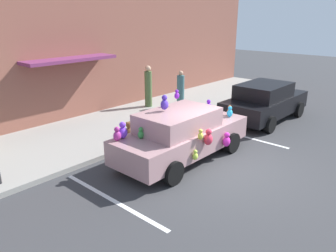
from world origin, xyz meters
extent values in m
plane|color=#38383A|center=(0.00, 0.00, 0.00)|extent=(60.00, 60.00, 0.00)
cube|color=gray|center=(0.00, 5.00, 0.07)|extent=(24.00, 4.00, 0.15)
cube|color=brown|center=(0.00, 7.15, 3.20)|extent=(24.00, 0.30, 6.40)
cube|color=#722D5B|center=(-0.61, 6.60, 2.55)|extent=(3.60, 1.10, 0.12)
cube|color=silver|center=(2.60, 1.00, 0.00)|extent=(0.12, 3.60, 0.01)
cube|color=silver|center=(-3.26, 1.00, 0.00)|extent=(0.12, 3.60, 0.01)
cube|color=#A97F82|center=(-0.31, 1.29, 0.64)|extent=(4.53, 1.68, 0.68)
cube|color=#A97F82|center=(-0.54, 1.29, 1.26)|extent=(2.35, 1.48, 0.56)
cylinder|color=black|center=(1.09, 2.13, 0.32)|extent=(0.64, 0.22, 0.64)
cylinder|color=black|center=(1.09, 0.45, 0.32)|extent=(0.64, 0.22, 0.64)
cylinder|color=black|center=(-1.72, 2.13, 0.32)|extent=(0.64, 0.22, 0.64)
cylinder|color=black|center=(-1.72, 0.45, 0.32)|extent=(0.64, 0.22, 0.64)
ellipsoid|color=#DACF44|center=(-0.69, 0.38, 1.05)|extent=(0.17, 0.14, 0.21)
sphere|color=#DACF44|center=(-0.69, 0.38, 1.19)|extent=(0.11, 0.11, 0.11)
ellipsoid|color=#C5E74B|center=(-0.90, 0.38, 0.52)|extent=(0.17, 0.14, 0.20)
sphere|color=#C5E74B|center=(-0.90, 0.38, 0.66)|extent=(0.11, 0.11, 0.11)
ellipsoid|color=#26A5DD|center=(1.52, 0.85, 1.11)|extent=(0.21, 0.17, 0.25)
sphere|color=#26A5DD|center=(1.52, 0.85, 1.28)|extent=(0.13, 0.13, 0.13)
ellipsoid|color=#AAC544|center=(-1.09, 0.68, 1.11)|extent=(0.22, 0.18, 0.26)
sphere|color=#AAC544|center=(-1.09, 0.68, 1.29)|extent=(0.14, 0.14, 0.14)
ellipsoid|color=purple|center=(-0.14, 1.69, 1.85)|extent=(0.16, 0.13, 0.19)
sphere|color=purple|center=(-0.14, 1.69, 1.99)|extent=(0.10, 0.10, 0.10)
ellipsoid|color=#2F87D4|center=(0.44, 1.49, 1.10)|extent=(0.20, 0.17, 0.24)
sphere|color=#2F87D4|center=(0.44, 1.49, 1.27)|extent=(0.13, 0.13, 0.13)
ellipsoid|color=#6A1DD0|center=(1.72, 1.83, 1.11)|extent=(0.22, 0.18, 0.26)
sphere|color=#6A1DD0|center=(1.72, 1.83, 1.29)|extent=(0.14, 0.14, 0.14)
ellipsoid|color=#462CA8|center=(-0.83, 1.56, 1.74)|extent=(0.25, 0.20, 0.29)
sphere|color=#462CA8|center=(-0.83, 1.56, 1.94)|extent=(0.16, 0.16, 0.16)
ellipsoid|color=#763AE6|center=(-2.07, 1.93, 1.14)|extent=(0.27, 0.22, 0.32)
sphere|color=#763AE6|center=(-2.07, 1.93, 1.36)|extent=(0.17, 0.17, 0.17)
ellipsoid|color=#B95F24|center=(1.69, 0.96, 1.10)|extent=(0.20, 0.16, 0.23)
sphere|color=#B95F24|center=(1.69, 0.96, 1.26)|extent=(0.13, 0.13, 0.13)
ellipsoid|color=#3B9042|center=(-1.76, 1.56, 1.09)|extent=(0.19, 0.15, 0.22)
sphere|color=#3B9042|center=(-1.76, 1.56, 1.24)|extent=(0.12, 0.12, 0.12)
ellipsoid|color=#3E4CA8|center=(-1.04, 0.90, 1.13)|extent=(0.25, 0.20, 0.29)
sphere|color=#3E4CA8|center=(-1.04, 0.90, 1.33)|extent=(0.16, 0.16, 0.16)
ellipsoid|color=#D93049|center=(-0.38, 0.34, 0.87)|extent=(0.27, 0.22, 0.32)
sphere|color=#D93049|center=(-0.38, 0.34, 1.09)|extent=(0.17, 0.17, 0.17)
ellipsoid|color=#1C9EC1|center=(-1.04, 0.96, 1.11)|extent=(0.21, 0.17, 0.25)
sphere|color=#1C9EC1|center=(-1.04, 0.96, 1.28)|extent=(0.13, 0.13, 0.13)
ellipsoid|color=#AD2E8C|center=(-2.29, 1.90, 1.12)|extent=(0.23, 0.18, 0.27)
sphere|color=#AD2E8C|center=(-2.29, 1.90, 1.30)|extent=(0.14, 0.14, 0.14)
ellipsoid|color=#DD2BB4|center=(0.59, 0.34, 0.53)|extent=(0.26, 0.21, 0.30)
sphere|color=#DD2BB4|center=(0.59, 0.34, 0.74)|extent=(0.16, 0.16, 0.16)
ellipsoid|color=#9BC64E|center=(-1.14, 1.80, 1.12)|extent=(0.23, 0.19, 0.27)
sphere|color=#9BC64E|center=(-1.14, 1.80, 1.31)|extent=(0.15, 0.15, 0.15)
cube|color=black|center=(4.95, 1.27, 0.64)|extent=(4.37, 1.80, 0.68)
cube|color=black|center=(4.73, 1.27, 1.26)|extent=(2.27, 1.58, 0.56)
cylinder|color=black|center=(6.30, 2.17, 0.32)|extent=(0.64, 0.22, 0.64)
cylinder|color=black|center=(6.30, 0.37, 0.32)|extent=(0.64, 0.22, 0.64)
cylinder|color=black|center=(3.59, 2.17, 0.32)|extent=(0.64, 0.22, 0.64)
cylinder|color=black|center=(3.59, 0.37, 0.32)|extent=(0.64, 0.22, 0.64)
ellipsoid|color=brown|center=(-0.47, 3.53, 0.34)|extent=(0.31, 0.25, 0.38)
sphere|color=brown|center=(-0.47, 3.53, 0.61)|extent=(0.22, 0.22, 0.22)
sphere|color=brown|center=(-0.55, 3.53, 0.69)|extent=(0.09, 0.09, 0.09)
sphere|color=brown|center=(-0.39, 3.53, 0.69)|extent=(0.09, 0.09, 0.09)
cylinder|color=#3A6266|center=(3.81, 4.84, 0.86)|extent=(0.34, 0.34, 1.43)
sphere|color=tan|center=(3.81, 4.84, 1.68)|extent=(0.21, 0.21, 0.21)
cylinder|color=#496136|center=(2.86, 5.95, 0.95)|extent=(0.33, 0.33, 1.60)
sphere|color=tan|center=(2.86, 5.95, 1.88)|extent=(0.26, 0.26, 0.26)
camera|label=1|loc=(-7.42, -4.51, 4.13)|focal=35.24mm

